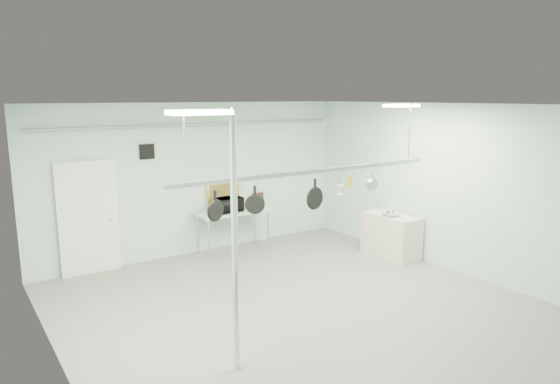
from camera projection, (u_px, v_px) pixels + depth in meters
floor at (314, 316)px, 7.65m from camera, size 8.00×8.00×0.00m
ceiling at (317, 106)px, 7.05m from camera, size 7.00×8.00×0.02m
back_wall at (198, 179)px, 10.58m from camera, size 7.00×0.02×3.20m
right_wall at (462, 190)px, 9.29m from camera, size 0.02×8.00×3.20m
door at (89, 219)px, 9.37m from camera, size 1.10×0.10×2.20m
wall_vent at (147, 152)px, 9.83m from camera, size 0.30×0.04×0.30m
conduit_pipe at (199, 124)px, 10.29m from camera, size 6.60×0.07×0.07m
chrome_pole at (235, 244)px, 5.92m from camera, size 0.08×0.08×3.20m
prep_table at (233, 214)px, 10.74m from camera, size 1.60×0.70×0.91m
side_cabinet at (391, 236)px, 10.45m from camera, size 0.60×1.20×0.90m
pot_rack at (314, 169)px, 7.58m from camera, size 4.80×0.06×1.00m
light_panel_left at (200, 112)px, 5.18m from camera, size 0.65×0.30×0.05m
light_panel_right at (401, 106)px, 8.87m from camera, size 0.65×0.30×0.05m
microwave at (229, 205)px, 10.59m from camera, size 0.58×0.42×0.31m
coffee_canister at (234, 206)px, 10.67m from camera, size 0.21×0.21×0.23m
painting_large at (224, 195)px, 10.89m from camera, size 0.79×0.19×0.58m
painting_small at (258, 198)px, 11.40m from camera, size 0.30×0.09×0.25m
fruit_bowl at (391, 214)px, 10.24m from camera, size 0.35×0.35×0.08m
skillet_left at (215, 206)px, 6.71m from camera, size 0.30×0.15×0.42m
skillet_mid at (255, 199)px, 7.06m from camera, size 0.27×0.20×0.39m
skillet_right at (315, 194)px, 7.67m from camera, size 0.36×0.12×0.48m
whisk at (340, 186)px, 7.93m from camera, size 0.22×0.22×0.33m
grater at (350, 181)px, 8.04m from camera, size 0.09×0.05×0.21m
saucepan at (372, 181)px, 8.33m from camera, size 0.20×0.12×0.32m
fruit_cluster at (391, 212)px, 10.23m from camera, size 0.24×0.24×0.09m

